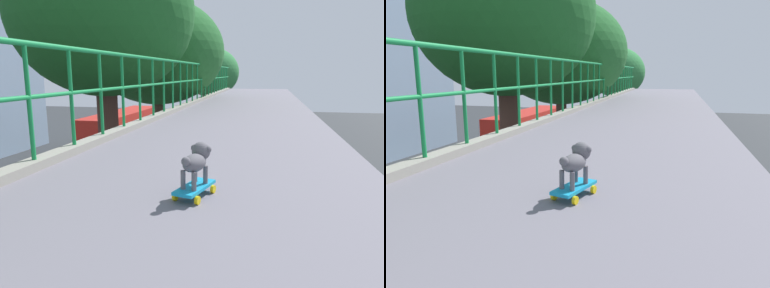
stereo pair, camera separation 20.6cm
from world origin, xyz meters
TOP-DOWN VIEW (x-y plane):
  - car_red_taxi_fifth at (-5.63, 10.57)m, footprint 1.99×4.24m
  - car_white_sixth at (-9.04, 12.97)m, footprint 1.84×4.55m
  - car_blue_seventh at (-5.61, 15.94)m, footprint 1.78×3.82m
  - city_bus at (-9.32, 25.23)m, footprint 2.63×10.95m
  - roadside_tree_mid at (-2.44, 8.11)m, footprint 4.91×4.91m
  - roadside_tree_far at (-2.11, 11.81)m, footprint 4.94×4.94m
  - roadside_tree_farthest at (-2.12, 24.47)m, footprint 4.04×4.04m
  - toy_skateboard at (1.44, 1.39)m, footprint 0.28×0.45m
  - small_dog at (1.45, 1.42)m, footprint 0.22×0.37m

SIDE VIEW (x-z plane):
  - car_white_sixth at x=-9.04m, z-range -0.03..1.24m
  - car_blue_seventh at x=-5.61m, z-range -0.02..1.29m
  - car_red_taxi_fifth at x=-5.63m, z-range -0.12..1.50m
  - city_bus at x=-9.32m, z-range 0.22..3.52m
  - toy_skateboard at x=1.44m, z-range 5.47..5.56m
  - small_dog at x=1.45m, z-range 5.57..5.89m
  - roadside_tree_farthest at x=-2.12m, z-range 2.25..10.40m
  - roadside_tree_far at x=-2.11m, z-range 2.55..11.60m
  - roadside_tree_mid at x=-2.44m, z-range 2.77..12.89m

